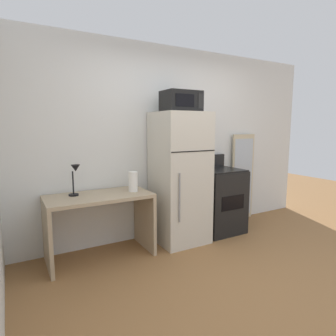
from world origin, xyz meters
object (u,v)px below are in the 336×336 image
(paper_towel_roll, at_px, (133,182))
(desk, at_px, (100,214))
(refrigerator, at_px, (180,178))
(microwave, at_px, (181,101))
(desk_lamp, at_px, (75,175))
(oven_range, at_px, (219,200))
(leaning_mirror, at_px, (242,177))

(paper_towel_roll, bearing_deg, desk, 176.01)
(refrigerator, xyz_separation_m, microwave, (0.00, -0.02, 0.98))
(paper_towel_roll, height_order, microwave, microwave)
(desk_lamp, bearing_deg, oven_range, -2.60)
(paper_towel_roll, xyz_separation_m, leaning_mirror, (2.05, 0.28, -0.17))
(desk, distance_m, oven_range, 1.76)
(paper_towel_roll, bearing_deg, microwave, -1.01)
(desk_lamp, height_order, paper_towel_roll, desk_lamp)
(paper_towel_roll, relative_size, refrigerator, 0.14)
(paper_towel_roll, distance_m, oven_range, 1.40)
(desk_lamp, xyz_separation_m, paper_towel_roll, (0.65, -0.12, -0.12))
(leaning_mirror, bearing_deg, desk, -174.06)
(microwave, xyz_separation_m, leaning_mirror, (1.38, 0.30, -1.14))
(oven_range, bearing_deg, leaning_mirror, 20.02)
(desk_lamp, xyz_separation_m, oven_range, (1.99, -0.09, -0.52))
(desk_lamp, distance_m, microwave, 1.57)
(desk_lamp, bearing_deg, leaning_mirror, 3.50)
(refrigerator, relative_size, oven_range, 1.55)
(refrigerator, relative_size, leaning_mirror, 1.22)
(leaning_mirror, bearing_deg, desk_lamp, -176.50)
(desk, relative_size, refrigerator, 0.69)
(microwave, bearing_deg, refrigerator, 90.32)
(desk, bearing_deg, leaning_mirror, 5.94)
(refrigerator, bearing_deg, microwave, -89.68)
(oven_range, distance_m, leaning_mirror, 0.78)
(desk, height_order, oven_range, oven_range)
(paper_towel_roll, height_order, refrigerator, refrigerator)
(microwave, relative_size, leaning_mirror, 0.33)
(paper_towel_roll, bearing_deg, leaning_mirror, 7.91)
(desk, bearing_deg, paper_towel_roll, -3.99)
(refrigerator, height_order, leaning_mirror, refrigerator)
(desk_lamp, relative_size, refrigerator, 0.21)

